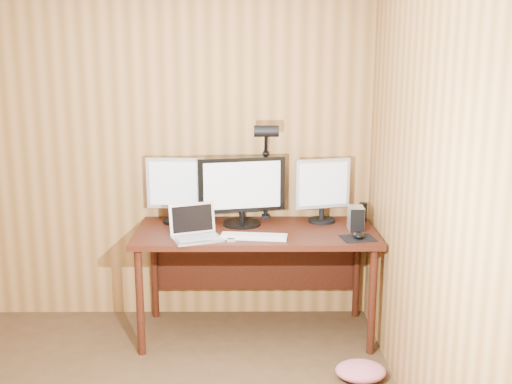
{
  "coord_description": "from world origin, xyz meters",
  "views": [
    {
      "loc": [
        0.9,
        -2.22,
        1.86
      ],
      "look_at": [
        0.93,
        1.58,
        1.02
      ],
      "focal_mm": 42.0,
      "sensor_mm": 36.0,
      "label": 1
    }
  ],
  "objects_px": {
    "laptop": "(195,230)",
    "hard_drive": "(356,218)",
    "desk_lamp": "(266,158)",
    "mouse": "(358,235)",
    "monitor_left": "(176,188)",
    "keyboard": "(254,236)",
    "speaker": "(363,212)",
    "desk": "(256,244)",
    "monitor_center": "(242,190)",
    "monitor_right": "(322,188)",
    "phone": "(231,238)"
  },
  "relations": [
    {
      "from": "laptop",
      "to": "hard_drive",
      "type": "xyz_separation_m",
      "value": [
        1.06,
        0.19,
        0.02
      ]
    },
    {
      "from": "desk_lamp",
      "to": "mouse",
      "type": "bearing_deg",
      "value": -47.37
    },
    {
      "from": "monitor_left",
      "to": "hard_drive",
      "type": "height_order",
      "value": "monitor_left"
    },
    {
      "from": "keyboard",
      "to": "hard_drive",
      "type": "relative_size",
      "value": 2.79
    },
    {
      "from": "hard_drive",
      "to": "laptop",
      "type": "bearing_deg",
      "value": -168.51
    },
    {
      "from": "speaker",
      "to": "desk_lamp",
      "type": "xyz_separation_m",
      "value": [
        -0.68,
        0.01,
        0.38
      ]
    },
    {
      "from": "keyboard",
      "to": "speaker",
      "type": "bearing_deg",
      "value": 34.27
    },
    {
      "from": "desk",
      "to": "speaker",
      "type": "height_order",
      "value": "speaker"
    },
    {
      "from": "monitor_center",
      "to": "speaker",
      "type": "height_order",
      "value": "monitor_center"
    },
    {
      "from": "keyboard",
      "to": "speaker",
      "type": "relative_size",
      "value": 3.27
    },
    {
      "from": "monitor_right",
      "to": "monitor_center",
      "type": "bearing_deg",
      "value": 172.04
    },
    {
      "from": "laptop",
      "to": "monitor_left",
      "type": "bearing_deg",
      "value": 91.54
    },
    {
      "from": "laptop",
      "to": "mouse",
      "type": "relative_size",
      "value": 3.23
    },
    {
      "from": "phone",
      "to": "speaker",
      "type": "height_order",
      "value": "speaker"
    },
    {
      "from": "hard_drive",
      "to": "monitor_center",
      "type": "bearing_deg",
      "value": 172.06
    },
    {
      "from": "laptop",
      "to": "desk_lamp",
      "type": "height_order",
      "value": "desk_lamp"
    },
    {
      "from": "monitor_left",
      "to": "laptop",
      "type": "xyz_separation_m",
      "value": [
        0.16,
        -0.38,
        -0.19
      ]
    },
    {
      "from": "keyboard",
      "to": "desk_lamp",
      "type": "xyz_separation_m",
      "value": [
        0.09,
        0.4,
        0.44
      ]
    },
    {
      "from": "desk_lamp",
      "to": "keyboard",
      "type": "bearing_deg",
      "value": -113.05
    },
    {
      "from": "monitor_right",
      "to": "mouse",
      "type": "height_order",
      "value": "monitor_right"
    },
    {
      "from": "monitor_left",
      "to": "desk_lamp",
      "type": "bearing_deg",
      "value": 7.24
    },
    {
      "from": "monitor_right",
      "to": "phone",
      "type": "relative_size",
      "value": 4.12
    },
    {
      "from": "keyboard",
      "to": "speaker",
      "type": "height_order",
      "value": "speaker"
    },
    {
      "from": "speaker",
      "to": "desk_lamp",
      "type": "bearing_deg",
      "value": 179.21
    },
    {
      "from": "hard_drive",
      "to": "desk_lamp",
      "type": "relative_size",
      "value": 0.22
    },
    {
      "from": "keyboard",
      "to": "speaker",
      "type": "xyz_separation_m",
      "value": [
        0.77,
        0.4,
        0.06
      ]
    },
    {
      "from": "keyboard",
      "to": "desk",
      "type": "bearing_deg",
      "value": 93.69
    },
    {
      "from": "desk",
      "to": "monitor_center",
      "type": "xyz_separation_m",
      "value": [
        -0.1,
        0.05,
        0.37
      ]
    },
    {
      "from": "keyboard",
      "to": "desk_lamp",
      "type": "distance_m",
      "value": 0.6
    },
    {
      "from": "monitor_center",
      "to": "monitor_right",
      "type": "height_order",
      "value": "monitor_center"
    },
    {
      "from": "monitor_left",
      "to": "phone",
      "type": "height_order",
      "value": "monitor_left"
    },
    {
      "from": "monitor_right",
      "to": "mouse",
      "type": "bearing_deg",
      "value": -80.5
    },
    {
      "from": "hard_drive",
      "to": "phone",
      "type": "relative_size",
      "value": 1.44
    },
    {
      "from": "monitor_left",
      "to": "speaker",
      "type": "height_order",
      "value": "monitor_left"
    },
    {
      "from": "laptop",
      "to": "mouse",
      "type": "distance_m",
      "value": 1.04
    },
    {
      "from": "phone",
      "to": "hard_drive",
      "type": "bearing_deg",
      "value": 8.7
    },
    {
      "from": "monitor_center",
      "to": "desk",
      "type": "bearing_deg",
      "value": -40.89
    },
    {
      "from": "desk",
      "to": "monitor_right",
      "type": "relative_size",
      "value": 3.58
    },
    {
      "from": "desk",
      "to": "monitor_left",
      "type": "height_order",
      "value": "monitor_left"
    },
    {
      "from": "hard_drive",
      "to": "speaker",
      "type": "relative_size",
      "value": 1.17
    },
    {
      "from": "keyboard",
      "to": "speaker",
      "type": "distance_m",
      "value": 0.86
    },
    {
      "from": "desk",
      "to": "monitor_left",
      "type": "bearing_deg",
      "value": 167.63
    },
    {
      "from": "monitor_right",
      "to": "laptop",
      "type": "xyz_separation_m",
      "value": [
        -0.85,
        -0.39,
        -0.19
      ]
    },
    {
      "from": "phone",
      "to": "speaker",
      "type": "distance_m",
      "value": 1.01
    },
    {
      "from": "monitor_center",
      "to": "hard_drive",
      "type": "distance_m",
      "value": 0.79
    },
    {
      "from": "hard_drive",
      "to": "desk_lamp",
      "type": "distance_m",
      "value": 0.74
    },
    {
      "from": "keyboard",
      "to": "monitor_center",
      "type": "bearing_deg",
      "value": 111.56
    },
    {
      "from": "monitor_center",
      "to": "laptop",
      "type": "height_order",
      "value": "monitor_center"
    },
    {
      "from": "monitor_center",
      "to": "monitor_right",
      "type": "relative_size",
      "value": 1.33
    },
    {
      "from": "desk_lamp",
      "to": "monitor_left",
      "type": "bearing_deg",
      "value": 171.1
    }
  ]
}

